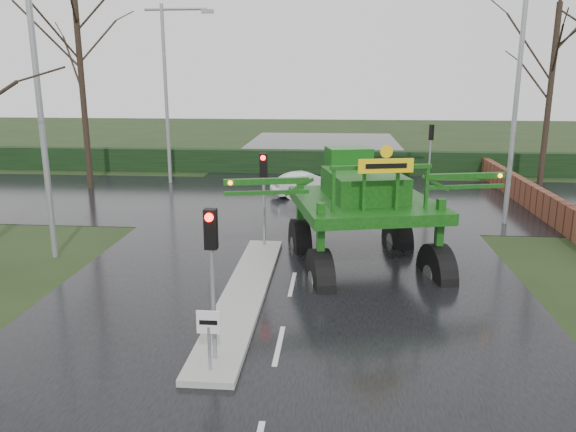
# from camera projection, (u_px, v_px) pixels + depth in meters

# --- Properties ---
(ground) EXTENTS (140.00, 140.00, 0.00)m
(ground) POSITION_uv_depth(u_px,v_px,m) (279.00, 346.00, 13.17)
(ground) COLOR black
(ground) RESTS_ON ground
(road_main) EXTENTS (14.00, 80.00, 0.02)m
(road_main) POSITION_uv_depth(u_px,v_px,m) (304.00, 231.00, 22.83)
(road_main) COLOR black
(road_main) RESTS_ON ground
(road_cross) EXTENTS (80.00, 12.00, 0.02)m
(road_cross) POSITION_uv_depth(u_px,v_px,m) (311.00, 200.00, 28.63)
(road_cross) COLOR black
(road_cross) RESTS_ON ground
(median_island) EXTENTS (1.20, 10.00, 0.16)m
(median_island) POSITION_uv_depth(u_px,v_px,m) (245.00, 293.00, 16.16)
(median_island) COLOR gray
(median_island) RESTS_ON ground
(hedge_row) EXTENTS (44.00, 0.90, 1.50)m
(hedge_row) POSITION_uv_depth(u_px,v_px,m) (317.00, 162.00, 36.18)
(hedge_row) COLOR black
(hedge_row) RESTS_ON ground
(brick_wall) EXTENTS (0.40, 20.00, 1.20)m
(brick_wall) POSITION_uv_depth(u_px,v_px,m) (524.00, 192.00, 27.61)
(brick_wall) COLOR #592D1E
(brick_wall) RESTS_ON ground
(keep_left_sign) EXTENTS (0.50, 0.07, 1.35)m
(keep_left_sign) POSITION_uv_depth(u_px,v_px,m) (209.00, 331.00, 11.57)
(keep_left_sign) COLOR gray
(keep_left_sign) RESTS_ON ground
(traffic_signal_near) EXTENTS (0.26, 0.33, 3.52)m
(traffic_signal_near) POSITION_uv_depth(u_px,v_px,m) (212.00, 253.00, 11.68)
(traffic_signal_near) COLOR gray
(traffic_signal_near) RESTS_ON ground
(traffic_signal_mid) EXTENTS (0.26, 0.33, 3.52)m
(traffic_signal_mid) POSITION_uv_depth(u_px,v_px,m) (264.00, 179.00, 19.89)
(traffic_signal_mid) COLOR gray
(traffic_signal_mid) RESTS_ON ground
(traffic_signal_far) EXTENTS (0.26, 0.33, 3.52)m
(traffic_signal_far) POSITION_uv_depth(u_px,v_px,m) (431.00, 141.00, 31.33)
(traffic_signal_far) COLOR gray
(traffic_signal_far) RESTS_ON ground
(street_light_left_near) EXTENTS (3.85, 0.30, 10.00)m
(street_light_left_near) POSITION_uv_depth(u_px,v_px,m) (46.00, 81.00, 18.19)
(street_light_left_near) COLOR gray
(street_light_left_near) RESTS_ON ground
(street_light_right) EXTENTS (3.85, 0.30, 10.00)m
(street_light_right) POSITION_uv_depth(u_px,v_px,m) (510.00, 80.00, 22.62)
(street_light_right) COLOR gray
(street_light_right) RESTS_ON ground
(street_light_left_far) EXTENTS (3.85, 0.30, 10.00)m
(street_light_left_far) POSITION_uv_depth(u_px,v_px,m) (170.00, 79.00, 31.72)
(street_light_left_far) COLOR gray
(street_light_left_far) RESTS_ON ground
(tree_left_far) EXTENTS (7.70, 7.70, 13.26)m
(tree_left_far) POSITION_uv_depth(u_px,v_px,m) (80.00, 57.00, 29.87)
(tree_left_far) COLOR black
(tree_left_far) RESTS_ON ground
(tree_right_far) EXTENTS (7.00, 7.00, 12.05)m
(tree_right_far) POSITION_uv_depth(u_px,v_px,m) (553.00, 69.00, 30.80)
(tree_right_far) COLOR black
(tree_right_far) RESTS_ON ground
(crop_sprayer) EXTENTS (9.20, 6.69, 5.25)m
(crop_sprayer) POSITION_uv_depth(u_px,v_px,m) (319.00, 202.00, 16.87)
(crop_sprayer) COLOR black
(crop_sprayer) RESTS_ON ground
(white_sedan) EXTENTS (3.96, 2.73, 1.24)m
(white_sedan) POSITION_uv_depth(u_px,v_px,m) (307.00, 196.00, 29.53)
(white_sedan) COLOR silver
(white_sedan) RESTS_ON ground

